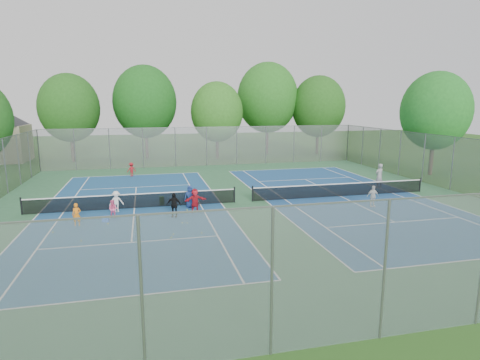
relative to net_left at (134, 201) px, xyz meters
name	(u,v)px	position (x,y,z in m)	size (l,w,h in m)	color
ground	(243,202)	(7.00, 0.00, -0.46)	(120.00, 120.00, 0.00)	#265219
court_pad	(243,202)	(7.00, 0.00, -0.45)	(32.00, 32.00, 0.01)	#306740
court_left	(134,208)	(0.00, 0.00, -0.44)	(10.97, 23.77, 0.01)	navy
court_right	(340,196)	(14.00, 0.00, -0.44)	(10.97, 23.77, 0.01)	navy
net_left	(134,201)	(0.00, 0.00, 0.00)	(12.87, 0.10, 0.91)	black
net_right	(341,190)	(14.00, 0.00, 0.00)	(12.87, 0.10, 0.91)	black
fence_north	(207,146)	(7.00, 16.00, 1.54)	(32.00, 0.10, 4.00)	gray
fence_south	(384,271)	(7.00, -16.00, 1.54)	(32.00, 0.10, 4.00)	gray
fence_east	(452,164)	(23.00, 0.00, 1.54)	(32.00, 0.10, 4.00)	gray
tree_nw	(69,108)	(-7.00, 22.00, 5.44)	(6.40, 6.40, 9.58)	#443326
tree_nl	(145,102)	(1.00, 23.00, 6.09)	(7.20, 7.20, 10.69)	#443326
tree_nc	(217,112)	(9.00, 21.00, 4.94)	(6.00, 6.00, 8.85)	#443326
tree_nr	(268,98)	(16.00, 24.00, 6.59)	(7.60, 7.60, 11.42)	#443326
tree_ne	(318,107)	(22.00, 22.00, 5.51)	(6.60, 6.60, 9.77)	#443326
tree_side_e	(436,111)	(26.00, 6.00, 5.29)	(6.00, 6.00, 9.20)	#443326
ball_crate	(106,219)	(-1.48, -2.53, -0.30)	(0.35, 0.35, 0.30)	blue
ball_hopper	(162,201)	(1.70, 0.47, -0.18)	(0.28, 0.28, 0.55)	#258937
student_a	(77,215)	(-2.89, -2.98, 0.16)	(0.45, 0.30, 1.23)	orange
student_b	(113,209)	(-1.11, -1.94, 0.07)	(0.51, 0.40, 1.06)	pink
student_c	(116,202)	(-1.01, -0.60, 0.19)	(0.83, 0.48, 1.29)	white
student_d	(174,205)	(2.28, -2.54, 0.26)	(0.84, 0.35, 1.44)	black
student_e	(190,197)	(3.41, -0.60, 0.25)	(0.69, 0.45, 1.41)	navy
student_f	(195,200)	(3.58, -1.76, 0.27)	(1.35, 0.43, 1.45)	red
child_far_baseline	(131,170)	(-0.47, 11.33, 0.17)	(0.81, 0.46, 1.25)	maroon
instructor	(379,176)	(18.17, 1.88, 0.50)	(0.69, 0.46, 1.90)	gray
teen_court_b	(373,196)	(14.62, -3.07, 0.23)	(0.80, 0.33, 1.37)	silver
tennis_ball_0	(182,223)	(2.61, -3.93, -0.42)	(0.07, 0.07, 0.07)	#D4F238
tennis_ball_1	(173,234)	(2.00, -5.72, -0.42)	(0.07, 0.07, 0.07)	#CCDF34
tennis_ball_2	(187,210)	(3.14, -1.32, -0.42)	(0.07, 0.07, 0.07)	#E0EF37
tennis_ball_3	(81,241)	(-2.32, -5.71, -0.42)	(0.07, 0.07, 0.07)	yellow
tennis_ball_4	(140,225)	(0.37, -3.78, -0.42)	(0.07, 0.07, 0.07)	yellow
tennis_ball_5	(187,223)	(2.86, -4.01, -0.42)	(0.07, 0.07, 0.07)	yellow
tennis_ball_6	(171,238)	(1.86, -6.19, -0.42)	(0.07, 0.07, 0.07)	#BECE30
tennis_ball_7	(108,224)	(-1.31, -3.16, -0.42)	(0.07, 0.07, 0.07)	yellow
tennis_ball_8	(53,233)	(-3.90, -4.04, -0.42)	(0.07, 0.07, 0.07)	gold
tennis_ball_9	(202,233)	(3.39, -5.85, -0.42)	(0.07, 0.07, 0.07)	#ACC12D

